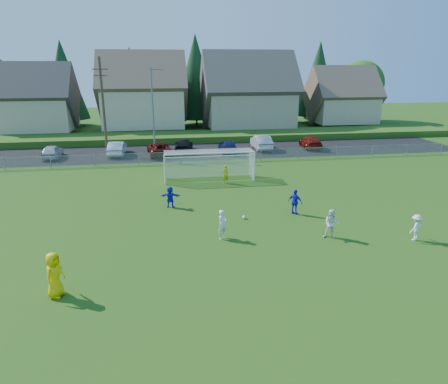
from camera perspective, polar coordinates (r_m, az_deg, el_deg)
The scene contains 24 objects.
ground at distance 18.92m, azimuth 3.93°, elevation -11.37°, with size 160.00×160.00×0.00m, color #193D0C.
asphalt_lot at distance 44.71m, azimuth -3.99°, elevation 5.78°, with size 60.00×60.00×0.00m, color black.
grass_embankment at distance 51.98m, azimuth -4.77°, elevation 7.88°, with size 70.00×6.00×0.80m, color #1E420F.
soccer_ball at distance 24.99m, azimuth 2.88°, elevation -3.61°, with size 0.22×0.22×0.22m, color white.
referee at distance 18.06m, azimuth -23.07°, elevation -10.83°, with size 0.96×0.62×1.96m, color yellow.
player_white_a at distance 21.94m, azimuth -0.23°, elevation -4.67°, with size 0.61×0.40×1.66m, color white.
player_white_b at distance 22.78m, azimuth 15.12°, elevation -4.44°, with size 0.81×0.63×1.67m, color white.
player_white_c at distance 24.18m, azimuth 25.72°, elevation -4.59°, with size 0.95×0.55×1.47m, color white.
player_blue_a at distance 25.93m, azimuth 10.13°, elevation -1.42°, with size 0.96×0.40×1.63m, color #151AC6.
player_blue_b at distance 27.03m, azimuth -7.69°, elevation -0.70°, with size 1.35×0.43×1.45m, color #151AC6.
goalkeeper at distance 32.27m, azimuth 0.19°, elevation 2.59°, with size 0.57×0.37×1.56m, color #B6C717.
car_a at distance 45.02m, azimuth -23.35°, elevation 5.34°, with size 1.60×3.98×1.36m, color silver.
car_b at distance 44.27m, azimuth -15.03°, elevation 6.06°, with size 1.55×4.44×1.46m, color silver.
car_c at distance 43.32m, azimuth -9.22°, elevation 6.14°, with size 2.30×4.99×1.39m, color #4D0C08.
car_d at distance 44.74m, azimuth -5.80°, elevation 6.63°, with size 1.91×4.69×1.36m, color black.
car_e at distance 43.92m, azimuth 0.53°, elevation 6.58°, with size 1.73×4.31×1.47m, color #121A41.
car_f at distance 46.03m, azimuth 5.35°, elevation 7.10°, with size 1.69×4.85×1.60m, color #B8B8B8.
car_g at distance 47.58m, azimuth 12.27°, elevation 6.99°, with size 1.95×4.80×1.39m, color maroon.
soccer_goal at distance 33.24m, azimuth -2.21°, elevation 4.53°, with size 7.42×1.90×2.50m.
chainlink_fence at distance 39.23m, azimuth -3.26°, elevation 5.05°, with size 52.06×0.06×1.20m.
streetlight at distance 42.32m, azimuth -10.06°, elevation 11.52°, with size 1.38×0.18×9.00m.
utility_pole at distance 43.64m, azimuth -16.86°, elevation 11.63°, with size 1.60×0.26×10.00m.
houses_row at distance 58.87m, azimuth -3.56°, elevation 15.83°, with size 53.90×11.45×13.27m.
tree_row at distance 65.05m, azimuth -4.97°, elevation 15.59°, with size 65.98×12.36×13.80m.
Camera 1 is at (-3.87, -16.09, 9.16)m, focal length 32.00 mm.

